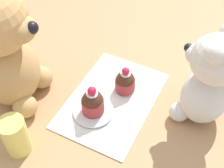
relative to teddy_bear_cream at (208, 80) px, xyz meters
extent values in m
plane|color=tan|center=(0.05, -0.19, -0.11)|extent=(4.00, 4.00, 0.00)
cube|color=silver|center=(0.05, -0.19, -0.11)|extent=(0.27, 0.18, 0.01)
ellipsoid|color=silver|center=(0.00, 0.00, -0.04)|extent=(0.12, 0.11, 0.13)
sphere|color=silver|center=(0.00, 0.00, 0.06)|extent=(0.10, 0.10, 0.10)
ellipsoid|color=silver|center=(0.00, -0.04, 0.05)|extent=(0.05, 0.05, 0.04)
sphere|color=black|center=(-0.01, -0.05, 0.06)|extent=(0.02, 0.02, 0.02)
sphere|color=silver|center=(0.04, 0.00, 0.10)|extent=(0.04, 0.04, 0.04)
sphere|color=silver|center=(-0.04, -0.03, -0.09)|extent=(0.04, 0.04, 0.04)
sphere|color=silver|center=(0.03, -0.04, -0.09)|extent=(0.04, 0.04, 0.04)
ellipsoid|color=tan|center=(0.14, -0.39, -0.03)|extent=(0.16, 0.15, 0.16)
ellipsoid|color=tan|center=(0.13, -0.34, 0.10)|extent=(0.08, 0.07, 0.05)
sphere|color=black|center=(0.12, -0.32, 0.10)|extent=(0.02, 0.02, 0.02)
sphere|color=tan|center=(0.17, -0.34, -0.08)|extent=(0.05, 0.05, 0.05)
sphere|color=tan|center=(0.08, -0.36, -0.08)|extent=(0.05, 0.05, 0.05)
cylinder|color=#993333|center=(0.01, -0.18, -0.09)|extent=(0.05, 0.05, 0.03)
sphere|color=#472819|center=(0.01, -0.18, -0.07)|extent=(0.04, 0.04, 0.04)
cylinder|color=white|center=(0.01, -0.18, -0.05)|extent=(0.02, 0.02, 0.00)
sphere|color=red|center=(0.01, -0.18, -0.04)|extent=(0.02, 0.02, 0.02)
cylinder|color=silver|center=(0.11, -0.21, -0.10)|extent=(0.09, 0.09, 0.01)
cylinder|color=#993333|center=(0.11, -0.21, -0.08)|extent=(0.05, 0.05, 0.04)
sphere|color=#472819|center=(0.11, -0.21, -0.06)|extent=(0.05, 0.05, 0.05)
cylinder|color=white|center=(0.11, -0.21, -0.04)|extent=(0.03, 0.03, 0.00)
sphere|color=red|center=(0.11, -0.21, -0.03)|extent=(0.02, 0.02, 0.02)
cylinder|color=#EADB66|center=(0.25, -0.30, -0.06)|extent=(0.05, 0.05, 0.09)
camera|label=1|loc=(0.47, 0.02, 0.45)|focal=50.00mm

